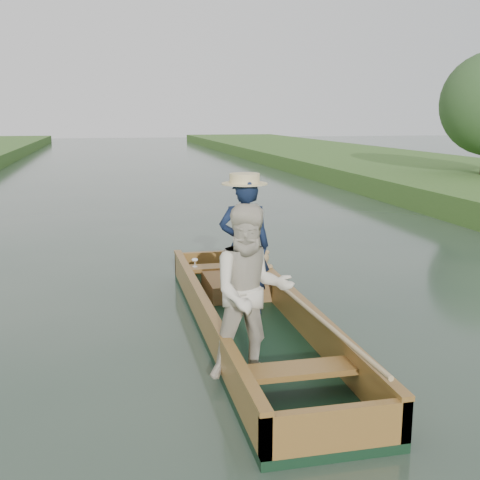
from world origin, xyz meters
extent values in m
plane|color=#283D30|center=(0.00, 0.00, 0.00)|extent=(120.00, 120.00, 0.00)
cube|color=black|center=(0.00, 0.00, 0.04)|extent=(1.10, 5.00, 0.08)
cube|color=olive|center=(-0.51, 0.00, 0.24)|extent=(0.08, 5.00, 0.32)
cube|color=olive|center=(0.51, 0.00, 0.24)|extent=(0.08, 5.00, 0.32)
cube|color=olive|center=(0.00, 2.46, 0.24)|extent=(1.10, 0.08, 0.32)
cube|color=olive|center=(0.00, -2.46, 0.24)|extent=(1.10, 0.08, 0.32)
cube|color=olive|center=(-0.51, 0.00, 0.42)|extent=(0.10, 5.00, 0.04)
cube|color=olive|center=(0.51, 0.00, 0.42)|extent=(0.10, 5.00, 0.04)
cube|color=olive|center=(0.00, 1.90, 0.30)|extent=(0.94, 0.30, 0.05)
cube|color=olive|center=(0.00, -1.60, 0.30)|extent=(0.94, 0.30, 0.05)
imported|color=#121E3A|center=(0.05, 0.57, 0.88)|extent=(0.64, 0.48, 1.60)
cylinder|color=beige|center=(0.05, 0.57, 1.64)|extent=(0.52, 0.52, 0.12)
imported|color=beige|center=(-0.29, -1.16, 0.85)|extent=(0.75, 0.59, 1.55)
cube|color=#9A4931|center=(0.15, 1.34, 0.19)|extent=(0.85, 0.90, 0.22)
sphere|color=tan|center=(0.44, 1.24, 0.41)|extent=(0.21, 0.21, 0.21)
sphere|color=tan|center=(0.44, 1.23, 0.57)|extent=(0.16, 0.16, 0.16)
sphere|color=tan|center=(0.39, 1.23, 0.64)|extent=(0.06, 0.06, 0.06)
sphere|color=tan|center=(0.50, 1.23, 0.64)|extent=(0.06, 0.06, 0.06)
sphere|color=tan|center=(0.44, 1.17, 0.55)|extent=(0.06, 0.06, 0.06)
sphere|color=tan|center=(0.35, 1.22, 0.45)|extent=(0.07, 0.07, 0.07)
sphere|color=tan|center=(0.54, 1.22, 0.45)|extent=(0.07, 0.07, 0.07)
sphere|color=tan|center=(0.39, 1.21, 0.33)|extent=(0.08, 0.08, 0.08)
sphere|color=tan|center=(0.49, 1.21, 0.33)|extent=(0.08, 0.08, 0.08)
cylinder|color=silver|center=(-0.34, 1.90, 0.33)|extent=(0.07, 0.07, 0.01)
cylinder|color=silver|center=(-0.34, 1.90, 0.37)|extent=(0.01, 0.01, 0.08)
ellipsoid|color=silver|center=(-0.34, 1.90, 0.43)|extent=(0.09, 0.09, 0.05)
cylinder|color=tan|center=(0.43, -0.31, 0.46)|extent=(0.04, 4.14, 0.19)
camera|label=1|loc=(-1.48, -6.02, 2.36)|focal=45.00mm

